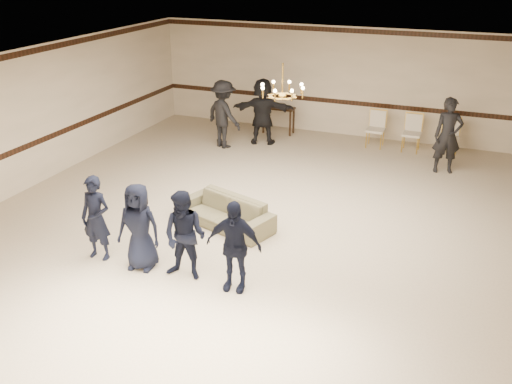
{
  "coord_description": "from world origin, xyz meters",
  "views": [
    {
      "loc": [
        3.62,
        -9.33,
        5.23
      ],
      "look_at": [
        0.05,
        -0.5,
        1.1
      ],
      "focal_mm": 39.53,
      "sensor_mm": 36.0,
      "label": 1
    }
  ],
  "objects_px": {
    "settee": "(226,212)",
    "banquet_chair_mid": "(412,134)",
    "adult_mid": "(263,111)",
    "boy_c": "(185,236)",
    "adult_right": "(448,136)",
    "chandelier": "(283,80)",
    "adult_left": "(224,114)",
    "banquet_chair_left": "(376,130)",
    "boy_d": "(234,246)",
    "boy_a": "(96,218)",
    "banquet_chair_right": "(449,138)",
    "console_table": "(278,120)",
    "boy_b": "(139,227)"
  },
  "relations": [
    {
      "from": "settee",
      "to": "adult_left",
      "type": "bearing_deg",
      "value": 133.35
    },
    {
      "from": "boy_c",
      "to": "adult_mid",
      "type": "bearing_deg",
      "value": 99.12
    },
    {
      "from": "banquet_chair_left",
      "to": "banquet_chair_right",
      "type": "bearing_deg",
      "value": 1.7
    },
    {
      "from": "settee",
      "to": "banquet_chair_mid",
      "type": "bearing_deg",
      "value": 83.19
    },
    {
      "from": "boy_a",
      "to": "adult_mid",
      "type": "distance_m",
      "value": 7.28
    },
    {
      "from": "chandelier",
      "to": "boy_b",
      "type": "xyz_separation_m",
      "value": [
        -1.53,
        -3.02,
        -2.08
      ]
    },
    {
      "from": "boy_c",
      "to": "adult_right",
      "type": "xyz_separation_m",
      "value": [
        3.65,
        6.87,
        0.16
      ]
    },
    {
      "from": "chandelier",
      "to": "banquet_chair_left",
      "type": "bearing_deg",
      "value": 78.86
    },
    {
      "from": "banquet_chair_right",
      "to": "banquet_chair_left",
      "type": "bearing_deg",
      "value": -179.68
    },
    {
      "from": "adult_right",
      "to": "banquet_chair_right",
      "type": "xyz_separation_m",
      "value": [
        -0.01,
        1.3,
        -0.44
      ]
    },
    {
      "from": "settee",
      "to": "banquet_chair_mid",
      "type": "xyz_separation_m",
      "value": [
        2.84,
        6.14,
        0.21
      ]
    },
    {
      "from": "adult_left",
      "to": "adult_right",
      "type": "height_order",
      "value": "same"
    },
    {
      "from": "banquet_chair_right",
      "to": "boy_a",
      "type": "bearing_deg",
      "value": -123.34
    },
    {
      "from": "settee",
      "to": "adult_right",
      "type": "distance_m",
      "value": 6.22
    },
    {
      "from": "boy_c",
      "to": "banquet_chair_mid",
      "type": "xyz_separation_m",
      "value": [
        2.64,
        8.17,
        -0.28
      ]
    },
    {
      "from": "boy_a",
      "to": "banquet_chair_right",
      "type": "height_order",
      "value": "boy_a"
    },
    {
      "from": "boy_a",
      "to": "banquet_chair_mid",
      "type": "relative_size",
      "value": 1.55
    },
    {
      "from": "chandelier",
      "to": "boy_d",
      "type": "height_order",
      "value": "chandelier"
    },
    {
      "from": "boy_b",
      "to": "banquet_chair_mid",
      "type": "relative_size",
      "value": 1.55
    },
    {
      "from": "chandelier",
      "to": "adult_right",
      "type": "relative_size",
      "value": 0.49
    },
    {
      "from": "boy_c",
      "to": "banquet_chair_right",
      "type": "relative_size",
      "value": 1.55
    },
    {
      "from": "chandelier",
      "to": "settee",
      "type": "distance_m",
      "value": 2.88
    },
    {
      "from": "adult_mid",
      "to": "banquet_chair_mid",
      "type": "distance_m",
      "value": 4.21
    },
    {
      "from": "banquet_chair_left",
      "to": "console_table",
      "type": "distance_m",
      "value": 3.01
    },
    {
      "from": "adult_left",
      "to": "adult_right",
      "type": "bearing_deg",
      "value": -152.66
    },
    {
      "from": "banquet_chair_right",
      "to": "console_table",
      "type": "bearing_deg",
      "value": 178.03
    },
    {
      "from": "boy_b",
      "to": "boy_d",
      "type": "height_order",
      "value": "same"
    },
    {
      "from": "boy_c",
      "to": "boy_d",
      "type": "xyz_separation_m",
      "value": [
        0.9,
        0.0,
        0.0
      ]
    },
    {
      "from": "settee",
      "to": "banquet_chair_left",
      "type": "height_order",
      "value": "banquet_chair_left"
    },
    {
      "from": "settee",
      "to": "adult_mid",
      "type": "distance_m",
      "value": 5.43
    },
    {
      "from": "chandelier",
      "to": "boy_b",
      "type": "distance_m",
      "value": 3.97
    },
    {
      "from": "banquet_chair_left",
      "to": "console_table",
      "type": "xyz_separation_m",
      "value": [
        -3.0,
        0.2,
        -0.1
      ]
    },
    {
      "from": "boy_b",
      "to": "banquet_chair_mid",
      "type": "xyz_separation_m",
      "value": [
        3.54,
        8.17,
        -0.28
      ]
    },
    {
      "from": "adult_right",
      "to": "console_table",
      "type": "height_order",
      "value": "adult_right"
    },
    {
      "from": "adult_left",
      "to": "console_table",
      "type": "distance_m",
      "value": 2.13
    },
    {
      "from": "console_table",
      "to": "banquet_chair_right",
      "type": "bearing_deg",
      "value": -3.1
    },
    {
      "from": "console_table",
      "to": "adult_mid",
      "type": "bearing_deg",
      "value": -95.63
    },
    {
      "from": "adult_mid",
      "to": "banquet_chair_mid",
      "type": "height_order",
      "value": "adult_mid"
    },
    {
      "from": "adult_left",
      "to": "banquet_chair_left",
      "type": "bearing_deg",
      "value": -133.69
    },
    {
      "from": "banquet_chair_right",
      "to": "chandelier",
      "type": "bearing_deg",
      "value": -120.0
    },
    {
      "from": "adult_right",
      "to": "banquet_chair_left",
      "type": "bearing_deg",
      "value": 129.99
    },
    {
      "from": "adult_left",
      "to": "banquet_chair_left",
      "type": "height_order",
      "value": "adult_left"
    },
    {
      "from": "settee",
      "to": "console_table",
      "type": "relative_size",
      "value": 2.12
    },
    {
      "from": "boy_b",
      "to": "adult_mid",
      "type": "relative_size",
      "value": 0.83
    },
    {
      "from": "boy_a",
      "to": "boy_b",
      "type": "xyz_separation_m",
      "value": [
        0.9,
        0.0,
        0.0
      ]
    },
    {
      "from": "chandelier",
      "to": "console_table",
      "type": "distance_m",
      "value": 6.22
    },
    {
      "from": "banquet_chair_mid",
      "to": "banquet_chair_right",
      "type": "xyz_separation_m",
      "value": [
        1.0,
        0.0,
        0.0
      ]
    },
    {
      "from": "adult_mid",
      "to": "banquet_chair_left",
      "type": "height_order",
      "value": "adult_mid"
    },
    {
      "from": "adult_mid",
      "to": "boy_d",
      "type": "bearing_deg",
      "value": 93.13
    },
    {
      "from": "boy_b",
      "to": "adult_left",
      "type": "height_order",
      "value": "adult_left"
    }
  ]
}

